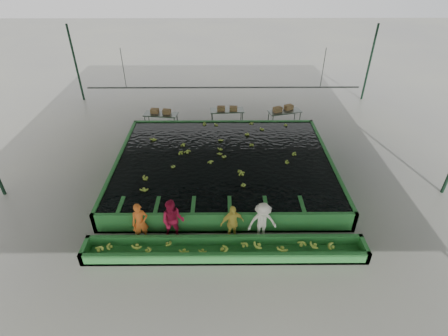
{
  "coord_description": "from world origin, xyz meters",
  "views": [
    {
      "loc": [
        -0.09,
        -12.28,
        9.48
      ],
      "look_at": [
        0.0,
        0.5,
        1.0
      ],
      "focal_mm": 28.0,
      "sensor_mm": 36.0,
      "label": 1
    }
  ],
  "objects_px": {
    "worker_a": "(140,223)",
    "box_stack_right": "(283,110)",
    "flotation_tank": "(224,166)",
    "worker_d": "(262,222)",
    "packing_table_left": "(161,121)",
    "worker_b": "(173,221)",
    "packing_table_mid": "(227,117)",
    "box_stack_mid": "(227,111)",
    "worker_c": "(232,223)",
    "packing_table_right": "(284,118)",
    "sorting_trough": "(225,250)",
    "box_stack_left": "(161,113)"
  },
  "relations": [
    {
      "from": "packing_table_left",
      "to": "box_stack_mid",
      "type": "relative_size",
      "value": 1.64
    },
    {
      "from": "box_stack_left",
      "to": "box_stack_right",
      "type": "bearing_deg",
      "value": 2.86
    },
    {
      "from": "flotation_tank",
      "to": "packing_table_left",
      "type": "relative_size",
      "value": 5.15
    },
    {
      "from": "worker_c",
      "to": "packing_table_mid",
      "type": "bearing_deg",
      "value": 71.61
    },
    {
      "from": "packing_table_mid",
      "to": "worker_a",
      "type": "bearing_deg",
      "value": -108.76
    },
    {
      "from": "packing_table_left",
      "to": "worker_c",
      "type": "bearing_deg",
      "value": -66.94
    },
    {
      "from": "packing_table_mid",
      "to": "packing_table_right",
      "type": "distance_m",
      "value": 3.43
    },
    {
      "from": "worker_c",
      "to": "worker_d",
      "type": "distance_m",
      "value": 1.1
    },
    {
      "from": "box_stack_mid",
      "to": "box_stack_right",
      "type": "height_order",
      "value": "box_stack_mid"
    },
    {
      "from": "packing_table_mid",
      "to": "box_stack_mid",
      "type": "height_order",
      "value": "box_stack_mid"
    },
    {
      "from": "box_stack_mid",
      "to": "box_stack_right",
      "type": "xyz_separation_m",
      "value": [
        3.32,
        0.05,
        -0.03
      ]
    },
    {
      "from": "flotation_tank",
      "to": "box_stack_right",
      "type": "xyz_separation_m",
      "value": [
        3.55,
        5.36,
        0.43
      ]
    },
    {
      "from": "flotation_tank",
      "to": "packing_table_mid",
      "type": "relative_size",
      "value": 5.04
    },
    {
      "from": "sorting_trough",
      "to": "box_stack_left",
      "type": "distance_m",
      "value": 10.75
    },
    {
      "from": "worker_b",
      "to": "packing_table_mid",
      "type": "height_order",
      "value": "worker_b"
    },
    {
      "from": "worker_a",
      "to": "worker_b",
      "type": "distance_m",
      "value": 1.2
    },
    {
      "from": "flotation_tank",
      "to": "box_stack_right",
      "type": "relative_size",
      "value": 7.99
    },
    {
      "from": "worker_c",
      "to": "worker_d",
      "type": "height_order",
      "value": "worker_d"
    },
    {
      "from": "packing_table_mid",
      "to": "box_stack_right",
      "type": "relative_size",
      "value": 1.59
    },
    {
      "from": "packing_table_right",
      "to": "box_stack_left",
      "type": "distance_m",
      "value": 7.32
    },
    {
      "from": "flotation_tank",
      "to": "packing_table_left",
      "type": "distance_m",
      "value": 6.13
    },
    {
      "from": "worker_a",
      "to": "packing_table_left",
      "type": "distance_m",
      "value": 9.25
    },
    {
      "from": "worker_c",
      "to": "box_stack_right",
      "type": "xyz_separation_m",
      "value": [
        3.28,
        9.66,
        0.1
      ]
    },
    {
      "from": "worker_b",
      "to": "box_stack_right",
      "type": "height_order",
      "value": "worker_b"
    },
    {
      "from": "box_stack_left",
      "to": "box_stack_right",
      "type": "distance_m",
      "value": 7.21
    },
    {
      "from": "worker_d",
      "to": "packing_table_left",
      "type": "relative_size",
      "value": 0.85
    },
    {
      "from": "flotation_tank",
      "to": "worker_d",
      "type": "relative_size",
      "value": 6.08
    },
    {
      "from": "flotation_tank",
      "to": "worker_a",
      "type": "distance_m",
      "value": 5.3
    },
    {
      "from": "worker_c",
      "to": "box_stack_mid",
      "type": "bearing_deg",
      "value": 71.53
    },
    {
      "from": "worker_b",
      "to": "box_stack_right",
      "type": "relative_size",
      "value": 1.42
    },
    {
      "from": "worker_c",
      "to": "box_stack_right",
      "type": "relative_size",
      "value": 1.24
    },
    {
      "from": "worker_b",
      "to": "worker_c",
      "type": "xyz_separation_m",
      "value": [
        2.15,
        0.0,
        -0.12
      ]
    },
    {
      "from": "worker_c",
      "to": "box_stack_mid",
      "type": "height_order",
      "value": "worker_c"
    },
    {
      "from": "sorting_trough",
      "to": "box_stack_left",
      "type": "bearing_deg",
      "value": 109.88
    },
    {
      "from": "worker_c",
      "to": "packing_table_left",
      "type": "xyz_separation_m",
      "value": [
        -3.93,
        9.22,
        -0.33
      ]
    },
    {
      "from": "packing_table_right",
      "to": "worker_d",
      "type": "bearing_deg",
      "value": -103.34
    },
    {
      "from": "worker_a",
      "to": "box_stack_right",
      "type": "xyz_separation_m",
      "value": [
        6.62,
        9.66,
        0.06
      ]
    },
    {
      "from": "packing_table_left",
      "to": "box_stack_mid",
      "type": "xyz_separation_m",
      "value": [
        3.89,
        0.38,
        0.46
      ]
    },
    {
      "from": "packing_table_mid",
      "to": "box_stack_mid",
      "type": "relative_size",
      "value": 1.68
    },
    {
      "from": "worker_c",
      "to": "flotation_tank",
      "type": "bearing_deg",
      "value": 74.94
    },
    {
      "from": "flotation_tank",
      "to": "sorting_trough",
      "type": "relative_size",
      "value": 1.0
    },
    {
      "from": "sorting_trough",
      "to": "worker_a",
      "type": "relative_size",
      "value": 6.15
    },
    {
      "from": "worker_d",
      "to": "packing_table_right",
      "type": "relative_size",
      "value": 0.85
    },
    {
      "from": "worker_c",
      "to": "packing_table_right",
      "type": "bearing_deg",
      "value": 51.92
    },
    {
      "from": "sorting_trough",
      "to": "worker_a",
      "type": "xyz_separation_m",
      "value": [
        -3.07,
        0.8,
        0.56
      ]
    },
    {
      "from": "worker_a",
      "to": "packing_table_right",
      "type": "height_order",
      "value": "worker_a"
    },
    {
      "from": "box_stack_mid",
      "to": "box_stack_right",
      "type": "bearing_deg",
      "value": 0.94
    },
    {
      "from": "worker_a",
      "to": "box_stack_right",
      "type": "height_order",
      "value": "worker_a"
    },
    {
      "from": "box_stack_mid",
      "to": "worker_b",
      "type": "bearing_deg",
      "value": -102.41
    },
    {
      "from": "packing_table_mid",
      "to": "box_stack_right",
      "type": "bearing_deg",
      "value": -0.73
    }
  ]
}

